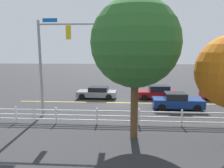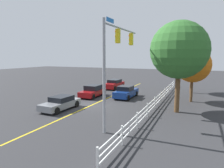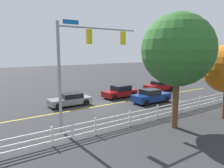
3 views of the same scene
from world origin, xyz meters
TOP-DOWN VIEW (x-y plane):
  - ground_plane at (0.00, 0.00)m, footprint 120.00×120.00m
  - lane_center_stripe at (-4.00, 0.00)m, footprint 28.00×0.16m
  - signal_assembly at (4.08, 4.46)m, footprint 6.38×0.38m
  - car_0 at (-4.03, -2.03)m, footprint 4.18×1.95m
  - car_1 at (2.40, -1.83)m, footprint 4.21×1.98m
  - car_2 at (-5.13, 1.94)m, footprint 4.30×1.92m
  - car_3 at (-10.76, -2.07)m, footprint 4.25×1.99m
  - white_rail_fence at (-3.00, 6.18)m, footprint 26.10×0.10m
  - tree_0 at (-1.14, 8.22)m, footprint 5.00×5.00m

SIDE VIEW (x-z plane):
  - ground_plane at x=0.00m, z-range 0.00..0.00m
  - lane_center_stripe at x=-4.00m, z-range 0.00..0.01m
  - white_rail_fence at x=-3.00m, z-range 0.03..1.18m
  - car_1 at x=2.40m, z-range -0.01..1.25m
  - car_0 at x=-4.03m, z-range -0.03..1.41m
  - car_2 at x=-5.13m, z-range -0.04..1.42m
  - car_3 at x=-10.76m, z-range -0.01..1.40m
  - signal_assembly at x=4.08m, z-range 1.46..8.88m
  - tree_0 at x=-1.14m, z-range 1.49..9.50m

